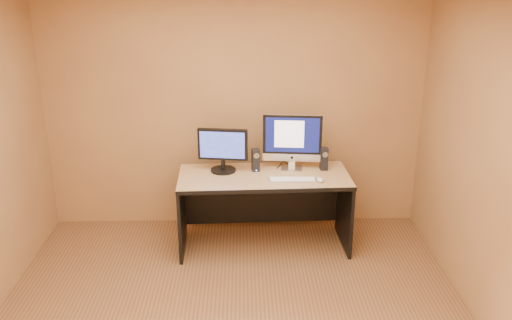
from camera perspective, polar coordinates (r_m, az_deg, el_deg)
name	(u,v)px	position (r m, az deg, el deg)	size (l,w,h in m)	color
walls	(230,180)	(3.84, -2.72, -2.09)	(4.00, 4.00, 2.60)	#9C6F3F
desk	(264,211)	(5.49, 0.84, -5.41)	(1.68, 0.74, 0.78)	tan
imac	(292,142)	(5.42, 3.83, 1.92)	(0.60, 0.22, 0.58)	#BABABF
second_monitor	(223,150)	(5.38, -3.51, 1.02)	(0.50, 0.25, 0.44)	black
speaker_left	(256,160)	(5.41, -0.04, 0.01)	(0.07, 0.08, 0.23)	black
speaker_right	(324,159)	(5.48, 7.17, 0.12)	(0.07, 0.08, 0.23)	black
keyboard	(292,179)	(5.22, 3.84, -2.06)	(0.45, 0.12, 0.02)	silver
mouse	(320,180)	(5.22, 6.77, -2.06)	(0.06, 0.11, 0.04)	silver
cable_a	(289,165)	(5.61, 3.53, -0.50)	(0.01, 0.01, 0.23)	black
cable_b	(280,165)	(5.59, 2.51, -0.56)	(0.01, 0.01, 0.19)	black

